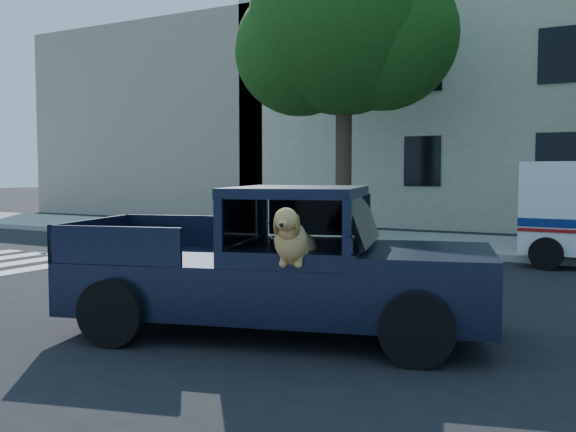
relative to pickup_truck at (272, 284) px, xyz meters
name	(u,v)px	position (x,y,z in m)	size (l,w,h in m)	color
ground	(317,334)	(0.48, 0.23, -0.58)	(120.00, 120.00, 0.00)	black
far_sidewalk	(488,246)	(0.48, 9.43, -0.50)	(60.00, 4.00, 0.15)	gray
lane_stripes	(543,299)	(2.48, 3.63, -0.57)	(21.60, 0.14, 0.01)	silver
street_tree_left	(346,29)	(-3.49, 9.85, 5.14)	(6.00, 5.20, 8.60)	#332619
building_left	(183,124)	(-14.52, 16.73, 3.42)	(12.00, 6.00, 8.00)	tan
pickup_truck	(272,284)	(0.00, 0.00, 0.00)	(5.08, 3.11, 1.70)	black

